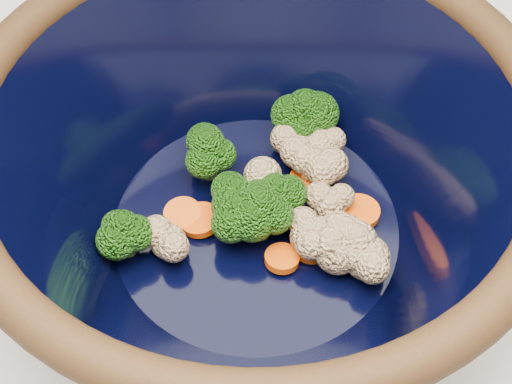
% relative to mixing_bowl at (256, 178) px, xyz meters
% --- Properties ---
extents(mixing_bowl, '(0.44, 0.44, 0.17)m').
position_rel_mixing_bowl_xyz_m(mixing_bowl, '(0.00, 0.00, 0.00)').
color(mixing_bowl, black).
rests_on(mixing_bowl, counter).
extents(vegetable_pile, '(0.20, 0.16, 0.05)m').
position_rel_mixing_bowl_xyz_m(vegetable_pile, '(0.01, 0.01, -0.03)').
color(vegetable_pile, '#608442').
rests_on(vegetable_pile, mixing_bowl).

